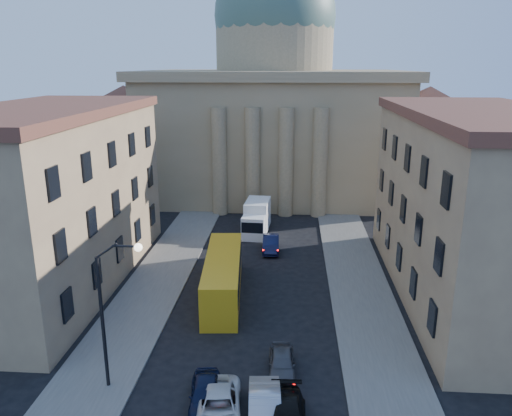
{
  "coord_description": "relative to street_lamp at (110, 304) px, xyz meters",
  "views": [
    {
      "loc": [
        2.74,
        -15.93,
        17.81
      ],
      "look_at": [
        0.2,
        18.57,
        7.82
      ],
      "focal_mm": 35.0,
      "sensor_mm": 36.0,
      "label": 1
    }
  ],
  "objects": [
    {
      "name": "city_bus",
      "position": [
        4.43,
        12.14,
        -3.52
      ],
      "size": [
        3.6,
        11.84,
        3.29
      ],
      "rotation": [
        0.0,
        0.0,
        0.08
      ],
      "color": "gold",
      "rests_on": "ground"
    },
    {
      "name": "car_right_near",
      "position": [
        8.56,
        -2.21,
        -4.5
      ],
      "size": [
        2.02,
        4.87,
        1.57
      ],
      "primitive_type": "imported",
      "rotation": [
        0.0,
        0.0,
        0.08
      ],
      "color": "#9B9DA2",
      "rests_on": "ground"
    },
    {
      "name": "building_right",
      "position": [
        23.97,
        14.0,
        2.14
      ],
      "size": [
        11.6,
        26.6,
        14.7
      ],
      "color": "tan",
      "rests_on": "ground"
    },
    {
      "name": "car_right_distant",
      "position": [
        7.77,
        22.41,
        -4.54
      ],
      "size": [
        1.72,
        4.57,
        1.49
      ],
      "primitive_type": "imported",
      "rotation": [
        0.0,
        0.0,
        0.03
      ],
      "color": "black",
      "rests_on": "ground"
    },
    {
      "name": "car_left_mid",
      "position": [
        6.17,
        -2.17,
        -4.58
      ],
      "size": [
        2.94,
        5.31,
        1.41
      ],
      "primitive_type": "imported",
      "rotation": [
        0.0,
        0.0,
        0.12
      ],
      "color": "silver",
      "rests_on": "ground"
    },
    {
      "name": "box_truck",
      "position": [
        5.93,
        27.93,
        -3.67
      ],
      "size": [
        2.84,
        6.35,
        3.41
      ],
      "rotation": [
        0.0,
        0.0,
        -0.07
      ],
      "color": "white",
      "rests_on": "ground"
    },
    {
      "name": "sidewalk_left",
      "position": [
        -1.53,
        10.0,
        -5.21
      ],
      "size": [
        5.0,
        60.0,
        0.15
      ],
      "primitive_type": "cube",
      "color": "#5B5853",
      "rests_on": "ground"
    },
    {
      "name": "car_left_near",
      "position": [
        5.29,
        -1.18,
        -4.57
      ],
      "size": [
        2.18,
        4.37,
        1.43
      ],
      "primitive_type": "imported",
      "rotation": [
        0.0,
        0.0,
        0.12
      ],
      "color": "black",
      "rests_on": "ground"
    },
    {
      "name": "building_left",
      "position": [
        -10.03,
        14.0,
        2.14
      ],
      "size": [
        11.6,
        26.6,
        14.7
      ],
      "color": "tan",
      "rests_on": "ground"
    },
    {
      "name": "car_right_far",
      "position": [
        9.34,
        2.1,
        -4.61
      ],
      "size": [
        1.76,
        4.05,
        1.36
      ],
      "primitive_type": "imported",
      "rotation": [
        0.0,
        0.0,
        0.04
      ],
      "color": "#444348",
      "rests_on": "ground"
    },
    {
      "name": "sidewalk_right",
      "position": [
        15.47,
        10.0,
        -5.21
      ],
      "size": [
        5.0,
        60.0,
        0.15
      ],
      "primitive_type": "cube",
      "color": "#5B5853",
      "rests_on": "ground"
    },
    {
      "name": "church",
      "position": [
        6.97,
        47.47,
        6.59
      ],
      "size": [
        68.02,
        28.76,
        36.6
      ],
      "color": "#847351",
      "rests_on": "ground"
    },
    {
      "name": "street_lamp",
      "position": [
        0.0,
        0.0,
        0.0
      ],
      "size": [
        2.62,
        0.44,
        8.83
      ],
      "color": "black",
      "rests_on": "ground"
    }
  ]
}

